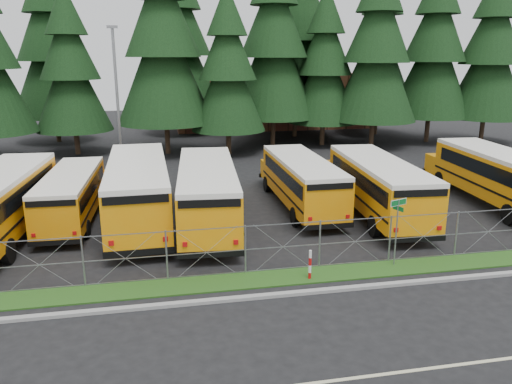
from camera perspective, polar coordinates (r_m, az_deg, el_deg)
ground at (r=21.64m, az=8.90°, el=-7.24°), size 120.00×120.00×0.00m
curb at (r=19.00m, az=12.11°, el=-10.57°), size 50.00×0.25×0.12m
grass_verge at (r=20.18m, az=10.55°, el=-8.97°), size 50.00×1.40×0.06m
road_lane_line at (r=15.27m, az=19.61°, el=-18.42°), size 50.00×0.12×0.01m
chainlink_fence at (r=20.40m, az=9.97°, el=-5.70°), size 44.00×0.10×2.00m
brick_building at (r=60.37m, az=1.47°, el=10.48°), size 22.00×10.00×6.00m
bus_0 at (r=25.99m, az=-26.98°, el=-1.29°), size 3.54×11.93×3.09m
bus_1 at (r=27.10m, az=-20.19°, el=-0.47°), size 2.61×9.84×2.56m
bus_2 at (r=25.74m, az=-13.26°, el=0.03°), size 3.20×12.37×3.23m
bus_3 at (r=24.93m, az=-5.60°, el=-0.29°), size 3.68×11.95×3.08m
bus_5 at (r=27.80m, az=5.06°, el=1.08°), size 2.52×10.69×2.80m
bus_6 at (r=27.11m, az=13.49°, el=0.54°), size 3.50×11.58×2.99m
bus_east at (r=31.20m, az=25.67°, el=1.45°), size 3.55×11.92×3.08m
street_sign at (r=20.51m, az=15.86°, el=-2.89°), size 0.80×0.53×2.81m
striped_bollard at (r=19.14m, az=6.19°, el=-8.31°), size 0.11×0.11×1.20m
light_standard at (r=36.59m, az=-15.59°, el=10.57°), size 0.70×0.35×10.14m
conifer_2 at (r=44.78m, az=-20.47°, el=12.83°), size 6.28×6.28×13.88m
conifer_3 at (r=43.10m, az=-10.58°, el=16.07°), size 8.05×8.05×17.80m
conifer_4 at (r=42.30m, az=-3.27°, el=13.59°), size 6.24×6.24×13.79m
conifer_5 at (r=46.60m, az=2.03°, el=16.16°), size 7.98×7.98×17.66m
conifer_6 at (r=47.06m, az=7.84°, el=13.96°), size 6.45×6.45×14.27m
conifer_7 at (r=46.74m, az=13.62°, el=15.17°), size 7.56×7.56×16.72m
conifer_8 at (r=51.24m, az=19.69°, el=14.75°), size 7.59×7.59×16.77m
conifer_9 at (r=52.60m, az=25.26°, el=13.91°), size 7.35×7.35×16.25m
conifer_10 at (r=52.15m, az=-22.51°, el=14.57°), size 7.65×7.65×16.92m
conifer_11 at (r=54.13m, az=-8.58°, el=16.07°), size 8.12×8.12×17.95m
conifer_12 at (r=51.89m, az=4.67°, el=17.91°), size 9.50×9.50×21.01m
conifer_13 at (r=54.65m, az=14.00°, el=15.39°), size 7.77×7.77×17.18m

